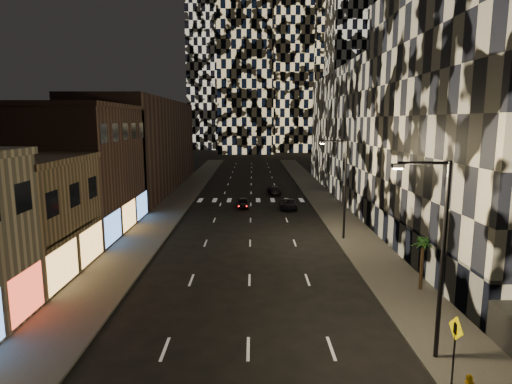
{
  "coord_description": "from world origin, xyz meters",
  "views": [
    {
      "loc": [
        0.22,
        -8.01,
        10.81
      ],
      "look_at": [
        0.46,
        20.86,
        6.0
      ],
      "focal_mm": 30.0,
      "sensor_mm": 36.0,
      "label": 1
    }
  ],
  "objects_px": {
    "streetlight_near": "(438,247)",
    "palm_tree": "(423,247)",
    "streetlight_far": "(343,182)",
    "car_dark_midlane": "(243,203)",
    "ped_sign": "(455,339)",
    "car_dark_rightlane": "(289,204)",
    "fire_hydrant": "(469,383)",
    "car_dark_oncoming": "(274,190)"
  },
  "relations": [
    {
      "from": "car_dark_midlane",
      "to": "fire_hydrant",
      "type": "xyz_separation_m",
      "value": [
        9.84,
        -37.24,
        -0.15
      ]
    },
    {
      "from": "streetlight_far",
      "to": "palm_tree",
      "type": "distance_m",
      "value": 12.56
    },
    {
      "from": "ped_sign",
      "to": "car_dark_midlane",
      "type": "bearing_deg",
      "value": 100.64
    },
    {
      "from": "streetlight_far",
      "to": "fire_hydrant",
      "type": "relative_size",
      "value": 12.96
    },
    {
      "from": "car_dark_rightlane",
      "to": "streetlight_far",
      "type": "bearing_deg",
      "value": -73.54
    },
    {
      "from": "streetlight_near",
      "to": "car_dark_rightlane",
      "type": "distance_m",
      "value": 34.47
    },
    {
      "from": "streetlight_far",
      "to": "car_dark_midlane",
      "type": "xyz_separation_m",
      "value": [
        -9.32,
        14.74,
        -4.72
      ]
    },
    {
      "from": "car_dark_rightlane",
      "to": "fire_hydrant",
      "type": "relative_size",
      "value": 6.29
    },
    {
      "from": "streetlight_far",
      "to": "car_dark_oncoming",
      "type": "xyz_separation_m",
      "value": [
        -4.85,
        25.12,
        -4.75
      ]
    },
    {
      "from": "ped_sign",
      "to": "palm_tree",
      "type": "relative_size",
      "value": 0.88
    },
    {
      "from": "car_dark_rightlane",
      "to": "fire_hydrant",
      "type": "xyz_separation_m",
      "value": [
        4.18,
        -36.45,
        -0.13
      ]
    },
    {
      "from": "car_dark_midlane",
      "to": "fire_hydrant",
      "type": "height_order",
      "value": "car_dark_midlane"
    },
    {
      "from": "streetlight_near",
      "to": "streetlight_far",
      "type": "height_order",
      "value": "same"
    },
    {
      "from": "streetlight_far",
      "to": "palm_tree",
      "type": "xyz_separation_m",
      "value": [
        2.63,
        -12.05,
        -2.38
      ]
    },
    {
      "from": "streetlight_near",
      "to": "ped_sign",
      "type": "bearing_deg",
      "value": -91.44
    },
    {
      "from": "streetlight_far",
      "to": "car_dark_midlane",
      "type": "height_order",
      "value": "streetlight_far"
    },
    {
      "from": "car_dark_midlane",
      "to": "ped_sign",
      "type": "relative_size",
      "value": 1.23
    },
    {
      "from": "car_dark_midlane",
      "to": "fire_hydrant",
      "type": "distance_m",
      "value": 38.52
    },
    {
      "from": "fire_hydrant",
      "to": "ped_sign",
      "type": "xyz_separation_m",
      "value": [
        -0.57,
        0.27,
        1.76
      ]
    },
    {
      "from": "streetlight_far",
      "to": "car_dark_rightlane",
      "type": "bearing_deg",
      "value": 104.71
    },
    {
      "from": "streetlight_near",
      "to": "car_dark_midlane",
      "type": "xyz_separation_m",
      "value": [
        -9.32,
        34.74,
        -4.72
      ]
    },
    {
      "from": "car_dark_oncoming",
      "to": "car_dark_rightlane",
      "type": "xyz_separation_m",
      "value": [
        1.19,
        -11.18,
        -0.0
      ]
    },
    {
      "from": "ped_sign",
      "to": "palm_tree",
      "type": "height_order",
      "value": "palm_tree"
    },
    {
      "from": "ped_sign",
      "to": "car_dark_oncoming",
      "type": "bearing_deg",
      "value": 92.36
    },
    {
      "from": "streetlight_near",
      "to": "car_dark_rightlane",
      "type": "xyz_separation_m",
      "value": [
        -3.66,
        33.94,
        -4.75
      ]
    },
    {
      "from": "car_dark_rightlane",
      "to": "fire_hydrant",
      "type": "distance_m",
      "value": 36.69
    },
    {
      "from": "palm_tree",
      "to": "car_dark_rightlane",
      "type": "bearing_deg",
      "value": 103.61
    },
    {
      "from": "palm_tree",
      "to": "streetlight_near",
      "type": "bearing_deg",
      "value": -108.32
    },
    {
      "from": "streetlight_near",
      "to": "streetlight_far",
      "type": "relative_size",
      "value": 1.0
    },
    {
      "from": "streetlight_near",
      "to": "palm_tree",
      "type": "height_order",
      "value": "streetlight_near"
    },
    {
      "from": "streetlight_far",
      "to": "car_dark_midlane",
      "type": "relative_size",
      "value": 2.42
    },
    {
      "from": "ped_sign",
      "to": "fire_hydrant",
      "type": "bearing_deg",
      "value": -28.48
    },
    {
      "from": "fire_hydrant",
      "to": "ped_sign",
      "type": "distance_m",
      "value": 1.87
    },
    {
      "from": "streetlight_far",
      "to": "fire_hydrant",
      "type": "height_order",
      "value": "streetlight_far"
    },
    {
      "from": "fire_hydrant",
      "to": "car_dark_rightlane",
      "type": "bearing_deg",
      "value": 96.53
    },
    {
      "from": "streetlight_far",
      "to": "car_dark_rightlane",
      "type": "relative_size",
      "value": 2.06
    },
    {
      "from": "fire_hydrant",
      "to": "streetlight_far",
      "type": "bearing_deg",
      "value": 91.31
    },
    {
      "from": "ped_sign",
      "to": "palm_tree",
      "type": "xyz_separation_m",
      "value": [
        2.69,
        10.19,
        0.74
      ]
    },
    {
      "from": "streetlight_near",
      "to": "palm_tree",
      "type": "bearing_deg",
      "value": 71.68
    },
    {
      "from": "car_dark_oncoming",
      "to": "car_dark_rightlane",
      "type": "relative_size",
      "value": 0.96
    },
    {
      "from": "car_dark_rightlane",
      "to": "car_dark_midlane",
      "type": "bearing_deg",
      "value": 173.78
    },
    {
      "from": "car_dark_oncoming",
      "to": "ped_sign",
      "type": "xyz_separation_m",
      "value": [
        4.8,
        -47.36,
        1.63
      ]
    }
  ]
}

